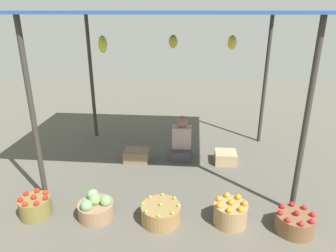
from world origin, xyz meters
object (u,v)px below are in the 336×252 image
at_px(wooden_crate_near_vendor, 225,157).
at_px(wooden_crate_stacked_rear, 137,156).
at_px(basket_red_tomatoes, 35,206).
at_px(basket_limes, 161,213).
at_px(basket_red_apples, 295,222).
at_px(vendor_person, 182,142).
at_px(basket_oranges, 230,213).
at_px(basket_cabbages, 96,208).

relative_size(wooden_crate_near_vendor, wooden_crate_stacked_rear, 0.86).
distance_m(basket_red_tomatoes, basket_limes, 1.64).
bearing_deg(basket_limes, basket_red_apples, -1.26).
height_order(vendor_person, basket_oranges, vendor_person).
xyz_separation_m(basket_cabbages, wooden_crate_stacked_rear, (0.23, 1.61, -0.03)).
distance_m(basket_oranges, wooden_crate_stacked_rear, 2.17).
bearing_deg(basket_oranges, basket_limes, -177.20).
relative_size(basket_red_apples, wooden_crate_near_vendor, 1.25).
distance_m(basket_red_tomatoes, basket_oranges, 2.51).
height_order(basket_cabbages, wooden_crate_near_vendor, basket_cabbages).
bearing_deg(vendor_person, basket_red_tomatoes, -133.60).
relative_size(basket_oranges, wooden_crate_stacked_rear, 0.98).
height_order(vendor_person, wooden_crate_stacked_rear, vendor_person).
xyz_separation_m(basket_red_apples, wooden_crate_stacked_rear, (-2.25, 1.66, -0.02)).
bearing_deg(wooden_crate_near_vendor, basket_red_apples, -68.62).
relative_size(basket_limes, wooden_crate_near_vendor, 1.37).
bearing_deg(vendor_person, wooden_crate_near_vendor, -12.42).
distance_m(basket_cabbages, basket_oranges, 1.72).
xyz_separation_m(basket_red_tomatoes, basket_limes, (1.64, 0.03, -0.02)).
bearing_deg(wooden_crate_near_vendor, basket_oranges, -92.89).
height_order(basket_limes, wooden_crate_near_vendor, basket_limes).
bearing_deg(basket_red_tomatoes, basket_red_apples, -0.16).
relative_size(basket_red_tomatoes, basket_limes, 0.80).
bearing_deg(basket_limes, wooden_crate_stacked_rear, 110.74).
xyz_separation_m(basket_red_tomatoes, wooden_crate_near_vendor, (2.59, 1.73, -0.03)).
bearing_deg(basket_cabbages, wooden_crate_stacked_rear, 81.86).
bearing_deg(basket_cabbages, basket_oranges, 1.09).
relative_size(vendor_person, basket_red_tomatoes, 1.94).
xyz_separation_m(wooden_crate_near_vendor, wooden_crate_stacked_rear, (-1.57, -0.08, 0.00)).
height_order(basket_oranges, basket_red_apples, basket_oranges).
distance_m(basket_limes, basket_red_apples, 1.64).
relative_size(vendor_person, wooden_crate_stacked_rear, 1.82).
height_order(basket_cabbages, basket_limes, basket_cabbages).
relative_size(basket_red_tomatoes, wooden_crate_near_vendor, 1.09).
height_order(vendor_person, wooden_crate_near_vendor, vendor_person).
distance_m(wooden_crate_near_vendor, wooden_crate_stacked_rear, 1.57).
xyz_separation_m(basket_limes, wooden_crate_near_vendor, (0.95, 1.70, -0.02)).
relative_size(basket_limes, basket_red_apples, 1.09).
xyz_separation_m(basket_red_tomatoes, basket_red_apples, (3.27, -0.01, -0.01)).
relative_size(vendor_person, basket_oranges, 1.86).
height_order(basket_cabbages, basket_oranges, basket_oranges).
xyz_separation_m(basket_cabbages, wooden_crate_near_vendor, (1.80, 1.69, -0.04)).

